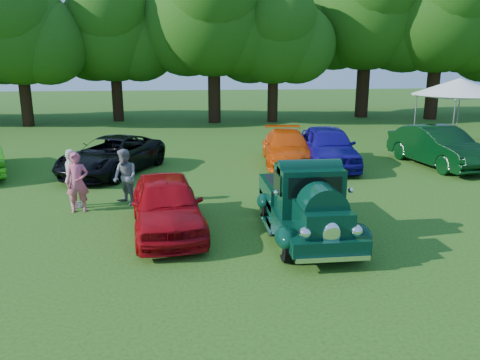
{
  "coord_description": "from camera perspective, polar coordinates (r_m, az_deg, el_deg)",
  "views": [
    {
      "loc": [
        -1.21,
        -10.2,
        4.34
      ],
      "look_at": [
        0.24,
        2.28,
        1.1
      ],
      "focal_mm": 35.0,
      "sensor_mm": 36.0,
      "label": 1
    }
  ],
  "objects": [
    {
      "name": "back_car_black",
      "position": [
        18.95,
        -15.37,
        2.92
      ],
      "size": [
        4.28,
        5.68,
        1.43
      ],
      "primitive_type": "imported",
      "rotation": [
        0.0,
        0.0,
        -0.42
      ],
      "color": "black",
      "rests_on": "ground"
    },
    {
      "name": "back_car_green",
      "position": [
        21.21,
        23.02,
        3.78
      ],
      "size": [
        2.44,
        5.22,
        1.65
      ],
      "primitive_type": "imported",
      "rotation": [
        0.0,
        0.0,
        0.14
      ],
      "color": "black",
      "rests_on": "ground"
    },
    {
      "name": "hero_pickup",
      "position": [
        11.93,
        8.03,
        -2.99
      ],
      "size": [
        2.18,
        4.67,
        1.83
      ],
      "color": "black",
      "rests_on": "ground"
    },
    {
      "name": "spectator_white",
      "position": [
        14.83,
        -19.77,
        0.16
      ],
      "size": [
        0.73,
        1.13,
        1.79
      ],
      "primitive_type": "imported",
      "rotation": [
        0.0,
        0.0,
        1.87
      ],
      "color": "white",
      "rests_on": "ground"
    },
    {
      "name": "back_car_blue",
      "position": [
        19.8,
        10.66,
        4.04
      ],
      "size": [
        2.43,
        5.11,
        1.69
      ],
      "primitive_type": "imported",
      "rotation": [
        0.0,
        0.0,
        -0.09
      ],
      "color": "#140B7F",
      "rests_on": "ground"
    },
    {
      "name": "spectator_grey",
      "position": [
        14.7,
        -13.83,
        0.34
      ],
      "size": [
        1.04,
        1.06,
        1.72
      ],
      "primitive_type": "imported",
      "rotation": [
        0.0,
        0.0,
        -0.87
      ],
      "color": "gray",
      "rests_on": "ground"
    },
    {
      "name": "tree_line",
      "position": [
        34.4,
        -3.15,
        18.86
      ],
      "size": [
        62.77,
        10.58,
        12.45
      ],
      "color": "#311D10",
      "rests_on": "ground"
    },
    {
      "name": "back_car_orange",
      "position": [
        20.16,
        5.76,
        3.98
      ],
      "size": [
        2.47,
        4.99,
        1.39
      ],
      "primitive_type": "imported",
      "rotation": [
        0.0,
        0.0,
        -0.11
      ],
      "color": "#E84C08",
      "rests_on": "ground"
    },
    {
      "name": "ground",
      "position": [
        11.15,
        0.13,
        -8.45
      ],
      "size": [
        120.0,
        120.0,
        0.0
      ],
      "primitive_type": "plane",
      "color": "#274C11",
      "rests_on": "ground"
    },
    {
      "name": "spectator_pink",
      "position": [
        14.36,
        -19.21,
        -0.28
      ],
      "size": [
        0.68,
        0.49,
        1.77
      ],
      "primitive_type": "imported",
      "rotation": [
        0.0,
        0.0,
        0.1
      ],
      "color": "#CB5370",
      "rests_on": "ground"
    },
    {
      "name": "red_convertible",
      "position": [
        12.2,
        -8.91,
        -2.9
      ],
      "size": [
        2.2,
        4.48,
        1.47
      ],
      "primitive_type": "imported",
      "rotation": [
        0.0,
        0.0,
        0.11
      ],
      "color": "#A2060E",
      "rests_on": "ground"
    },
    {
      "name": "canopy_tent",
      "position": [
        26.62,
        25.18,
        10.22
      ],
      "size": [
        5.39,
        5.39,
        3.44
      ],
      "rotation": [
        0.0,
        0.0,
        0.19
      ],
      "color": "white",
      "rests_on": "ground"
    }
  ]
}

